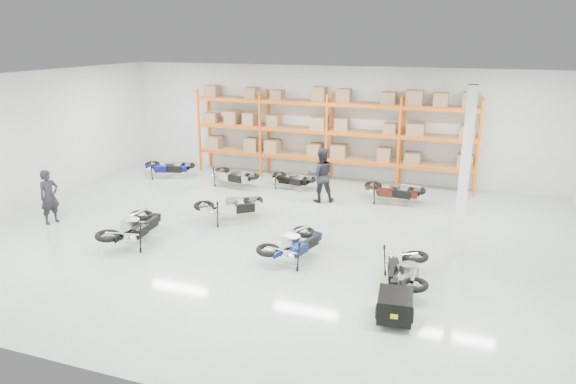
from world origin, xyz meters
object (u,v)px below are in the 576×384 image
at_px(trailer, 395,306).
at_px(moto_back_d, 393,187).
at_px(moto_blue_centre, 294,239).
at_px(moto_silver_left, 231,202).
at_px(person_left, 49,197).
at_px(moto_back_a, 168,164).
at_px(person_back, 321,175).
at_px(moto_back_c, 291,176).
at_px(moto_back_b, 233,172).
at_px(moto_black_far_left, 133,222).
at_px(moto_touring_right, 405,265).

bearing_deg(trailer, moto_back_d, 92.85).
height_order(moto_blue_centre, moto_back_d, same).
bearing_deg(moto_silver_left, person_left, 73.09).
xyz_separation_m(moto_back_a, person_back, (6.83, -0.98, 0.40)).
distance_m(moto_back_c, moto_back_d, 3.94).
xyz_separation_m(moto_blue_centre, moto_silver_left, (-2.87, 2.19, 0.02)).
relative_size(moto_silver_left, moto_back_b, 1.07).
distance_m(moto_blue_centre, moto_back_b, 7.22).
bearing_deg(moto_back_b, moto_black_far_left, -166.16).
bearing_deg(trailer, moto_back_c, 115.77).
xyz_separation_m(moto_touring_right, moto_back_a, (-10.47, 6.59, 0.01)).
bearing_deg(moto_blue_centre, trailer, 160.43).
relative_size(moto_black_far_left, trailer, 1.37).
bearing_deg(moto_back_a, person_left, 163.72).
xyz_separation_m(moto_silver_left, moto_back_b, (-1.59, 3.49, -0.04)).
distance_m(moto_back_b, moto_back_d, 6.19).
bearing_deg(moto_back_a, moto_touring_right, -133.47).
bearing_deg(person_left, moto_back_c, -28.80).
relative_size(moto_blue_centre, moto_touring_right, 1.02).
distance_m(moto_touring_right, person_back, 6.70).
bearing_deg(trailer, moto_touring_right, 84.18).
distance_m(moto_back_c, person_left, 8.43).
distance_m(moto_silver_left, moto_back_c, 4.00).
height_order(moto_back_b, moto_back_c, moto_back_b).
relative_size(moto_back_c, moto_back_d, 0.85).
height_order(moto_black_far_left, trailer, moto_black_far_left).
xyz_separation_m(moto_touring_right, moto_back_d, (-1.20, 6.29, 0.01)).
xyz_separation_m(moto_back_b, person_left, (-3.59, -5.61, 0.30)).
xyz_separation_m(moto_silver_left, trailer, (5.80, -4.40, -0.24)).
height_order(moto_blue_centre, moto_back_a, moto_blue_centre).
bearing_deg(person_back, moto_silver_left, 28.33).
distance_m(moto_back_b, person_back, 3.84).
bearing_deg(moto_back_b, moto_back_a, 100.04).
bearing_deg(moto_back_a, moto_back_c, -99.71).
xyz_separation_m(moto_back_c, person_back, (1.49, -1.12, 0.47)).
distance_m(moto_back_a, moto_back_d, 9.27).
xyz_separation_m(moto_silver_left, person_back, (2.16, 2.81, 0.37)).
bearing_deg(moto_back_c, person_left, 147.96).
distance_m(moto_blue_centre, moto_back_a, 9.61).
distance_m(trailer, person_back, 8.10).
height_order(trailer, moto_back_b, moto_back_b).
distance_m(moto_touring_right, moto_back_a, 12.37).
bearing_deg(moto_touring_right, person_left, 171.71).
bearing_deg(moto_back_b, person_left, 162.86).
distance_m(moto_silver_left, trailer, 7.28).
xyz_separation_m(moto_back_a, moto_back_d, (9.26, -0.29, 0.01)).
bearing_deg(trailer, person_left, 162.45).
xyz_separation_m(moto_black_far_left, moto_back_d, (6.36, 6.12, -0.05)).
xyz_separation_m(moto_back_a, person_left, (-0.52, -5.90, 0.29)).
bearing_deg(moto_touring_right, moto_blue_centre, 163.54).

